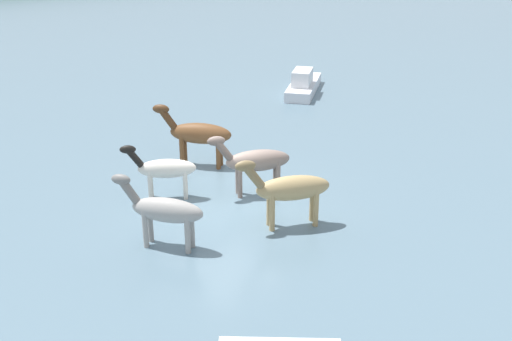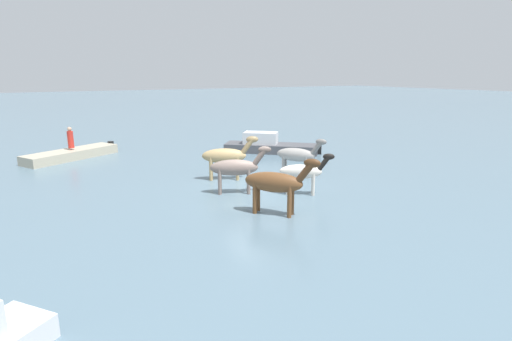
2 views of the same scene
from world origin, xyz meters
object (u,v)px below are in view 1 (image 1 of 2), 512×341
Objects in this scene: horse_dark_mare at (290,189)px; horse_gray_outer at (198,134)px; horse_mid_herd at (164,169)px; horse_pinto_flank at (255,161)px; horse_lead at (164,210)px; boat_skiff_near at (303,86)px.

horse_gray_outer is (0.54, 5.05, 0.03)m from horse_dark_mare.
horse_pinto_flank is (2.21, -1.44, 0.13)m from horse_mid_herd.
horse_lead is 15.11m from boat_skiff_near.
horse_dark_mare reaches higher than boat_skiff_near.
horse_lead is 5.37m from horse_gray_outer.
horse_gray_outer is (-0.04, 2.90, 0.07)m from horse_pinto_flank.
horse_lead is at bearing 93.36° from horse_mid_herd.
horse_mid_herd is at bearing -6.97° from horse_pinto_flank.
horse_mid_herd is 0.83× the size of horse_pinto_flank.
horse_mid_herd is 2.88m from horse_lead.
horse_pinto_flank is (0.58, 2.15, -0.04)m from horse_dark_mare.
horse_gray_outer reaches higher than horse_mid_herd.
boat_skiff_near is at bearing -117.54° from horse_mid_herd.
horse_mid_herd is 0.87× the size of horse_gray_outer.
horse_dark_mare is 1.14× the size of horse_lead.
horse_lead is 3.84m from horse_pinto_flank.
boat_skiff_near is at bearing -92.11° from horse_lead.
horse_pinto_flank is 0.60× the size of boat_skiff_near.
horse_mid_herd is at bearing -10.25° from boat_skiff_near.
horse_pinto_flank is at bearing -110.21° from horse_lead.
horse_lead is (-3.13, 1.13, -0.07)m from horse_dark_mare.
horse_gray_outer is at bearing -78.62° from horse_lead.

